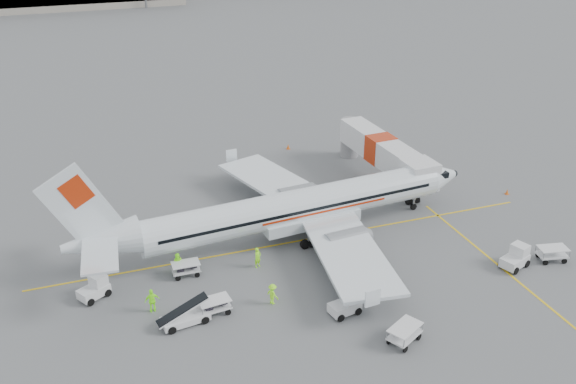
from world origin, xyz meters
name	(u,v)px	position (x,y,z in m)	size (l,w,h in m)	color
ground	(296,241)	(0.00, 0.00, 0.00)	(360.00, 360.00, 0.00)	#56595B
stripe_lead	(296,241)	(0.00, 0.00, 0.01)	(44.00, 0.20, 0.01)	yellow
stripe_cross	(490,259)	(14.00, -8.00, 0.01)	(0.20, 20.00, 0.01)	yellow
aircraft	(298,185)	(0.44, 0.78, 4.92)	(35.69, 27.97, 9.84)	white
jet_bridge	(380,158)	(12.65, 9.28, 2.30)	(3.28, 17.50, 4.59)	silver
belt_loader	(185,309)	(-11.18, -8.01, 1.20)	(4.41, 1.66, 2.39)	silver
tug_fore	(515,257)	(14.98, -9.68, 0.92)	(2.38, 1.36, 1.84)	silver
tug_mid	(345,303)	(-0.29, -10.70, 0.85)	(2.21, 1.27, 1.71)	silver
tug_aft	(93,288)	(-16.92, -2.66, 0.86)	(2.23, 1.28, 1.72)	silver
cart_loaded_a	(186,269)	(-9.90, -2.00, 0.56)	(2.15, 1.27, 1.12)	silver
cart_loaded_b	(214,306)	(-9.00, -7.56, 0.59)	(2.27, 1.34, 1.18)	silver
cart_empty_a	(405,334)	(2.16, -14.91, 0.63)	(2.43, 1.44, 1.27)	silver
cart_empty_b	(552,254)	(18.47, -9.89, 0.61)	(2.32, 1.37, 1.21)	silver
cone_nose	(507,192)	(22.83, 1.61, 0.29)	(0.35, 0.35, 0.57)	orange
cone_port	(288,146)	(6.53, 20.09, 0.32)	(0.39, 0.39, 0.64)	orange
cone_stbd	(370,299)	(2.05, -10.07, 0.27)	(0.33, 0.33, 0.54)	orange
crew_a	(258,257)	(-4.27, -2.73, 0.87)	(0.64, 0.42, 1.74)	#8AF41A
crew_b	(178,264)	(-10.38, -1.50, 0.88)	(0.85, 0.66, 1.75)	#8AF41A
crew_c	(273,294)	(-4.73, -7.82, 0.82)	(1.05, 0.61, 1.63)	#8AF41A
crew_d	(152,301)	(-13.09, -5.82, 0.93)	(1.09, 0.45, 1.85)	#8AF41A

